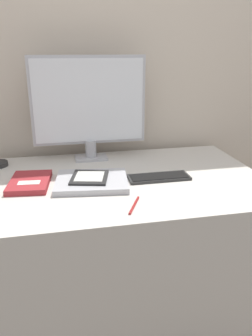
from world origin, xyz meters
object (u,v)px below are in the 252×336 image
at_px(keyboard, 159,177).
at_px(notebook, 30,182).
at_px(pen, 136,205).
at_px(laptop, 92,181).
at_px(monitor, 89,105).
at_px(ereader, 90,177).

distance_m(keyboard, notebook, 0.54).
relative_size(notebook, pen, 1.91).
bearing_deg(laptop, monitor, 84.60).
bearing_deg(monitor, ereader, -96.85).
distance_m(ereader, notebook, 0.25).
height_order(ereader, pen, ereader).
xyz_separation_m(notebook, pen, (0.38, -0.28, -0.01)).
height_order(laptop, pen, laptop).
bearing_deg(pen, laptop, 119.50).
bearing_deg(pen, keyboard, 56.02).
height_order(keyboard, pen, keyboard).
distance_m(keyboard, ereader, 0.30).
height_order(monitor, pen, monitor).
relative_size(keyboard, notebook, 1.11).
bearing_deg(notebook, keyboard, -4.32).
height_order(keyboard, notebook, notebook).
bearing_deg(laptop, keyboard, 0.58).
xyz_separation_m(monitor, notebook, (-0.28, -0.29, -0.26)).
bearing_deg(keyboard, ereader, 179.58).
xyz_separation_m(monitor, pen, (0.10, -0.57, -0.27)).
distance_m(ereader, pen, 0.28).
bearing_deg(keyboard, monitor, 127.83).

